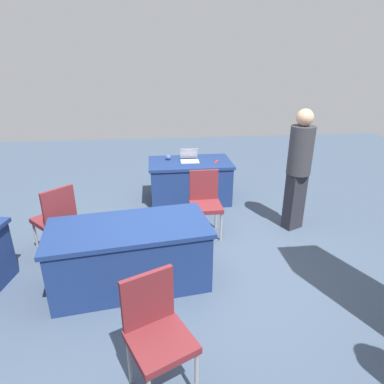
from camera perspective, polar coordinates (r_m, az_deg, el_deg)
The scene contains 10 objects.
ground_plane at distance 4.26m, azimuth -1.17°, elevation -12.51°, with size 14.40×14.40×0.00m, color #3D4C60.
table_foreground at distance 5.96m, azimuth -0.35°, elevation 1.95°, with size 1.46×0.89×0.73m.
table_back_left at distance 3.85m, azimuth -10.53°, elevation -10.56°, with size 1.86×1.08×0.73m.
chair_near_front at distance 4.75m, azimuth 2.26°, elevation -1.33°, with size 0.45×0.45×0.94m.
chair_tucked_left at distance 4.53m, azimuth -22.42°, elevation -3.92°, with size 0.62×0.62×0.97m.
chair_aisle at distance 2.66m, azimuth -6.19°, elevation -22.35°, with size 0.59×0.59×0.97m.
person_attendee_browsing at distance 4.99m, azimuth 17.98°, elevation 4.54°, with size 0.45×0.45×1.79m.
laptop_silver at distance 5.85m, azimuth -0.43°, elevation 5.73°, with size 0.32×0.29×0.21m.
yarn_ball at distance 5.94m, azimuth -4.12°, elevation 6.00°, with size 0.10×0.10×0.10m, color #3F5999.
scissors_red at distance 5.83m, azimuth 4.23°, elevation 5.26°, with size 0.18×0.04×0.01m, color red.
Camera 1 is at (0.30, 3.50, 2.42)m, focal length 30.90 mm.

